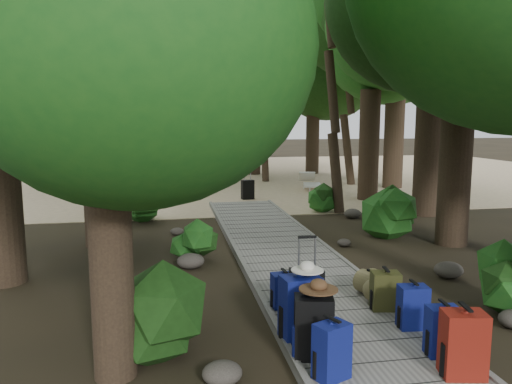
{
  "coord_description": "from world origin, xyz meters",
  "views": [
    {
      "loc": [
        -2.31,
        -8.85,
        2.77
      ],
      "look_at": [
        -0.17,
        3.11,
        1.0
      ],
      "focal_mm": 35.0,
      "sensor_mm": 36.0,
      "label": 1
    }
  ],
  "objects": [
    {
      "name": "ground",
      "position": [
        0.0,
        0.0,
        0.0
      ],
      "size": [
        120.0,
        120.0,
        0.0
      ],
      "primitive_type": "plane",
      "color": "#2C2416",
      "rests_on": "ground"
    },
    {
      "name": "sand_beach",
      "position": [
        0.0,
        16.0,
        0.01
      ],
      "size": [
        40.0,
        22.0,
        0.02
      ],
      "primitive_type": "cube",
      "color": "#D2B78E",
      "rests_on": "ground"
    },
    {
      "name": "boardwalk",
      "position": [
        0.0,
        1.0,
        0.06
      ],
      "size": [
        2.0,
        12.0,
        0.12
      ],
      "primitive_type": "cube",
      "color": "gray",
      "rests_on": "ground"
    },
    {
      "name": "backpack_left_a",
      "position": [
        -0.69,
        -4.24,
        0.45
      ],
      "size": [
        0.42,
        0.37,
        0.66
      ],
      "primitive_type": null,
      "rotation": [
        0.0,
        0.0,
        0.43
      ],
      "color": "navy",
      "rests_on": "boardwalk"
    },
    {
      "name": "backpack_left_b",
      "position": [
        -0.74,
        -3.76,
        0.51
      ],
      "size": [
        0.48,
        0.39,
        0.78
      ],
      "primitive_type": null,
      "rotation": [
        0.0,
        0.0,
        -0.21
      ],
      "color": "black",
      "rests_on": "boardwalk"
    },
    {
      "name": "backpack_left_c",
      "position": [
        -0.75,
        -3.24,
        0.55
      ],
      "size": [
        0.51,
        0.39,
        0.86
      ],
      "primitive_type": null,
      "rotation": [
        0.0,
        0.0,
        0.14
      ],
      "color": "navy",
      "rests_on": "boardwalk"
    },
    {
      "name": "backpack_left_d",
      "position": [
        -0.71,
        -2.2,
        0.39
      ],
      "size": [
        0.37,
        0.28,
        0.54
      ],
      "primitive_type": null,
      "rotation": [
        0.0,
        0.0,
        0.07
      ],
      "color": "navy",
      "rests_on": "boardwalk"
    },
    {
      "name": "backpack_right_a",
      "position": [
        0.67,
        -4.43,
        0.5
      ],
      "size": [
        0.48,
        0.38,
        0.77
      ],
      "primitive_type": null,
      "rotation": [
        0.0,
        0.0,
        -0.19
      ],
      "color": "maroon",
      "rests_on": "boardwalk"
    },
    {
      "name": "backpack_right_b",
      "position": [
        0.71,
        -3.96,
        0.43
      ],
      "size": [
        0.37,
        0.27,
        0.63
      ],
      "primitive_type": null,
      "rotation": [
        0.0,
        0.0,
        -0.09
      ],
      "color": "navy",
      "rests_on": "boardwalk"
    },
    {
      "name": "backpack_right_c",
      "position": [
        0.74,
        -3.21,
        0.43
      ],
      "size": [
        0.38,
        0.29,
        0.61
      ],
      "primitive_type": null,
      "rotation": [
        0.0,
        0.0,
        -0.1
      ],
      "color": "navy",
      "rests_on": "boardwalk"
    },
    {
      "name": "backpack_right_d",
      "position": [
        0.67,
        -2.55,
        0.42
      ],
      "size": [
        0.43,
        0.34,
        0.59
      ],
      "primitive_type": null,
      "rotation": [
        0.0,
        0.0,
        -0.17
      ],
      "color": "#363816",
      "rests_on": "boardwalk"
    },
    {
      "name": "duffel_right_khaki",
      "position": [
        0.72,
        -2.02,
        0.3
      ],
      "size": [
        0.52,
        0.62,
        0.35
      ],
      "primitive_type": null,
      "rotation": [
        0.0,
        0.0,
        0.37
      ],
      "color": "olive",
      "rests_on": "boardwalk"
    },
    {
      "name": "suitcase_on_boardwalk",
      "position": [
        -0.52,
        -2.7,
        0.46
      ],
      "size": [
        0.46,
        0.28,
        0.69
      ],
      "primitive_type": null,
      "rotation": [
        0.0,
        0.0,
        -0.08
      ],
      "color": "black",
      "rests_on": "boardwalk"
    },
    {
      "name": "lone_suitcase_on_sand",
      "position": [
        0.43,
        8.1,
        0.35
      ],
      "size": [
        0.46,
        0.31,
        0.66
      ],
      "primitive_type": null,
      "rotation": [
        0.0,
        0.0,
        0.18
      ],
      "color": "black",
      "rests_on": "sand_beach"
    },
    {
      "name": "hat_brown",
      "position": [
        -0.69,
        -3.76,
        0.97
      ],
      "size": [
        0.44,
        0.44,
        0.13
      ],
      "primitive_type": null,
      "color": "#51351E",
      "rests_on": "backpack_left_b"
    },
    {
      "name": "hat_white",
      "position": [
        -0.69,
        -3.29,
        1.05
      ],
      "size": [
        0.39,
        0.39,
        0.13
      ],
      "primitive_type": null,
      "color": "silver",
      "rests_on": "backpack_left_c"
    },
    {
      "name": "kayak",
      "position": [
        -3.07,
        10.46,
        0.19
      ],
      "size": [
        1.25,
        3.39,
        0.33
      ],
      "primitive_type": "ellipsoid",
      "rotation": [
        0.0,
        0.0,
        0.16
      ],
      "color": "#A2350D",
      "rests_on": "sand_beach"
    },
    {
      "name": "sun_lounger",
      "position": [
        3.31,
        9.93,
        0.35
      ],
      "size": [
        1.12,
        2.14,
        0.66
      ],
      "primitive_type": null,
      "rotation": [
        0.0,
        0.0,
        -0.24
      ],
      "color": "silver",
      "rests_on": "sand_beach"
    },
    {
      "name": "tree_right_c",
      "position": [
        3.92,
        1.11,
        4.96
      ],
      "size": [
        5.73,
        5.73,
        9.92
      ],
      "primitive_type": null,
      "color": "black",
      "rests_on": "ground"
    },
    {
      "name": "tree_right_d",
      "position": [
        5.1,
        4.43,
        5.32
      ],
      "size": [
        5.81,
        5.81,
        10.65
      ],
      "primitive_type": null,
      "color": "black",
      "rests_on": "ground"
    },
    {
      "name": "tree_right_e",
      "position": [
        4.53,
        7.32,
        4.97
      ],
      "size": [
        5.52,
        5.52,
        9.93
      ],
      "primitive_type": null,
      "color": "black",
      "rests_on": "ground"
    },
    {
      "name": "tree_right_f",
      "position": [
        6.72,
        10.03,
        5.63
      ],
      "size": [
        6.31,
        6.31,
        11.26
      ],
      "primitive_type": null,
      "color": "black",
      "rests_on": "ground"
    },
    {
      "name": "tree_left_a",
      "position": [
        -2.91,
        -3.56,
        3.28
      ],
      "size": [
        3.93,
        3.93,
        6.56
      ],
      "primitive_type": null,
      "color": "black",
      "rests_on": "ground"
    },
    {
      "name": "tree_left_c",
      "position": [
        -3.85,
        2.32,
        3.78
      ],
      "size": [
        4.35,
        4.35,
        7.57
      ],
      "primitive_type": null,
      "color": "black",
      "rests_on": "ground"
    },
    {
      "name": "tree_back_a",
      "position": [
        -1.17,
        14.52,
        4.03
      ],
      "size": [
        4.66,
        4.66,
        8.07
      ],
      "primitive_type": null,
      "color": "black",
      "rests_on": "ground"
    },
    {
      "name": "tree_back_b",
      "position": [
        1.98,
        16.04,
        5.64
      ],
      "size": [
        6.32,
        6.32,
        11.28
      ],
      "primitive_type": null,
      "color": "black",
      "rests_on": "ground"
    },
    {
      "name": "tree_back_c",
      "position": [
        5.06,
        15.86,
        4.83
      ],
      "size": [
        5.37,
        5.37,
        9.66
      ],
      "primitive_type": null,
      "color": "black",
      "rests_on": "ground"
    },
    {
      "name": "tree_back_d",
      "position": [
        -5.97,
        14.03,
        4.31
      ],
      "size": [
        5.17,
        5.17,
        8.61
      ],
      "primitive_type": null,
      "color": "black",
      "rests_on": "ground"
    },
    {
      "name": "palm_right_a",
      "position": [
        2.84,
        5.36,
        3.56
      ],
      "size": [
        4.17,
        4.17,
        7.12
      ],
      "primitive_type": null,
      "color": "#164713",
      "rests_on": "ground"
    },
    {
      "name": "palm_right_b",
      "position": [
        5.41,
        11.57,
        4.49
      ],
      "size": [
        4.65,
        4.65,
        8.97
      ],
      "primitive_type": null,
      "color": "#164713",
      "rests_on": "ground"
    },
    {
      "name": "palm_right_c",
      "position": [
        2.27,
        13.18,
        3.38
      ],
      "size": [
        4.25,
        4.25,
        6.77
      ],
      "primitive_type": null,
      "color": "#164713",
      "rests_on": "ground"
    },
    {
      "name": "palm_left_a",
      "position": [
        -4.76,
        6.88,
        3.32
      ],
      "size": [
        4.18,
        4.18,
        6.65
      ],
      "primitive_type": null,
      "color": "#164713",
      "rests_on": "ground"
    },
    {
      "name": "rock_left_a",
      "position": [
        -1.79,
        -3.94,
        0.12
      ],
      "size": [
        0.43,
        0.39,
        0.24
      ],
      "primitive_type": null,
      "color": "#4C473F",
      "rests_on": "ground"
    },
    {
      "name": "rock_left_b",
      "position": [
        -2.3,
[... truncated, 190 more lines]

